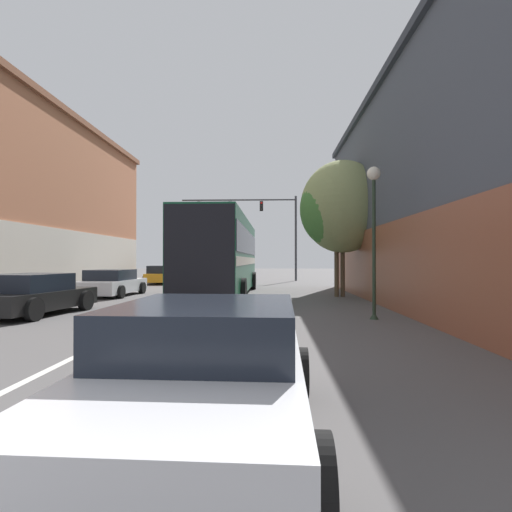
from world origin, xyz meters
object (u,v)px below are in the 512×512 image
parked_car_left_near (161,275)px  street_tree_near (343,207)px  hatchback_foreground (204,373)px  parked_car_left_far (33,295)px  traffic_signal_gantry (258,217)px  street_tree_far (336,209)px  bus (223,253)px  parked_car_left_mid (112,283)px  street_lamp (374,217)px

parked_car_left_near → street_tree_near: bearing=-137.1°
hatchback_foreground → parked_car_left_far: bearing=40.8°
hatchback_foreground → traffic_signal_gantry: (-0.47, 28.89, 4.60)m
parked_car_left_near → parked_car_left_far: 16.19m
hatchback_foreground → parked_car_left_near: parked_car_left_near is taller
hatchback_foreground → street_tree_far: 15.57m
street_tree_far → street_tree_near: bearing=15.3°
parked_car_left_near → street_tree_far: bearing=-138.1°
hatchback_foreground → parked_car_left_far: 10.59m
bus → hatchback_foreground: bus is taller
parked_car_left_mid → parked_car_left_far: 6.57m
hatchback_foreground → street_lamp: size_ratio=0.91×
bus → parked_car_left_mid: size_ratio=2.87×
hatchback_foreground → traffic_signal_gantry: traffic_signal_gantry is taller
street_tree_far → parked_car_left_near: bearing=138.5°
hatchback_foreground → traffic_signal_gantry: size_ratio=0.42×
parked_car_left_far → street_tree_near: street_tree_near is taller
parked_car_left_far → street_tree_far: bearing=-51.0°
parked_car_left_near → street_tree_far: street_tree_far is taller
bus → street_tree_far: 5.75m
bus → parked_car_left_far: (-5.01, -7.19, -1.42)m
bus → street_lamp: street_lamp is taller
hatchback_foreground → parked_car_left_near: bearing=18.2°
street_tree_near → street_lamp: bearing=-93.0°
street_tree_far → hatchback_foreground: bearing=-103.9°
parked_car_left_near → parked_car_left_mid: bearing=175.6°
traffic_signal_gantry → street_lamp: traffic_signal_gantry is taller
street_lamp → bus: bearing=124.3°
parked_car_left_near → bus: bearing=-154.9°
parked_car_left_far → street_tree_far: 12.72m
parked_car_left_near → traffic_signal_gantry: (6.78, 4.51, 4.59)m
street_lamp → street_tree_near: street_tree_near is taller
parked_car_left_near → traffic_signal_gantry: traffic_signal_gantry is taller
bus → street_tree_near: 6.05m
traffic_signal_gantry → street_lamp: (4.04, -21.18, -2.30)m
hatchback_foreground → parked_car_left_near: 25.44m
bus → street_tree_near: size_ratio=1.95×
bus → traffic_signal_gantry: bearing=-4.6°
bus → traffic_signal_gantry: 13.91m
parked_car_left_near → street_tree_far: 14.95m
parked_car_left_near → traffic_signal_gantry: 9.35m
hatchback_foreground → street_tree_near: bearing=-13.3°
hatchback_foreground → traffic_signal_gantry: bearing=2.5°
bus → parked_car_left_mid: bus is taller
parked_car_left_mid → street_tree_near: 11.39m
traffic_signal_gantry → street_tree_near: (4.42, -14.07, -1.04)m
parked_car_left_near → parked_car_left_mid: 9.62m
parked_car_left_far → street_tree_near: 13.03m
parked_car_left_mid → parked_car_left_far: size_ratio=1.02×
hatchback_foreground → street_lamp: street_lamp is taller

